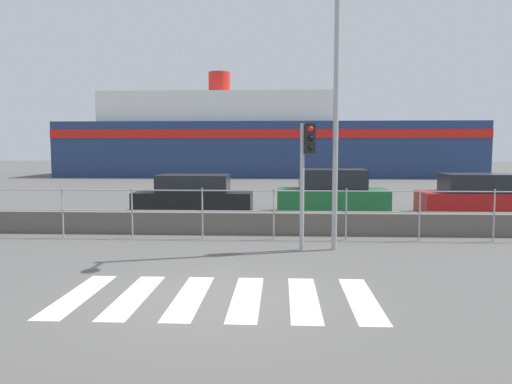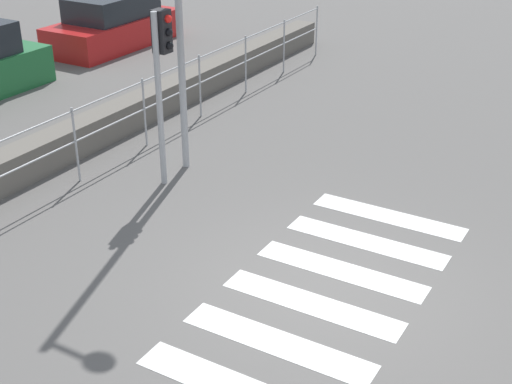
# 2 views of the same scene
# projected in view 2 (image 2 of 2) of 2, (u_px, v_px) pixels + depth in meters

# --- Properties ---
(ground_plane) EXTENTS (160.00, 160.00, 0.00)m
(ground_plane) POSITION_uv_depth(u_px,v_px,m) (323.00, 291.00, 9.26)
(ground_plane) COLOR #565451
(crosswalk) EXTENTS (4.95, 2.40, 0.01)m
(crosswalk) POSITION_uv_depth(u_px,v_px,m) (327.00, 286.00, 9.36)
(crosswalk) COLOR silver
(crosswalk) RESTS_ON ground_plane
(seawall) EXTENTS (22.58, 0.55, 0.60)m
(seawall) POSITION_uv_depth(u_px,v_px,m) (0.00, 174.00, 11.81)
(seawall) COLOR #605B54
(seawall) RESTS_ON ground_plane
(harbor_fence) EXTENTS (20.36, 0.04, 1.33)m
(harbor_fence) POSITION_uv_depth(u_px,v_px,m) (33.00, 153.00, 11.17)
(harbor_fence) COLOR #9EA0A3
(harbor_fence) RESTS_ON ground_plane
(traffic_light_far) EXTENTS (0.34, 0.32, 2.91)m
(traffic_light_far) POSITION_uv_depth(u_px,v_px,m) (161.00, 59.00, 11.32)
(traffic_light_far) COLOR #9EA0A3
(traffic_light_far) RESTS_ON ground_plane
(parked_car_red) EXTENTS (4.09, 1.74, 1.44)m
(parked_car_red) POSITION_uv_depth(u_px,v_px,m) (114.00, 24.00, 19.99)
(parked_car_red) COLOR #B21919
(parked_car_red) RESTS_ON ground_plane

